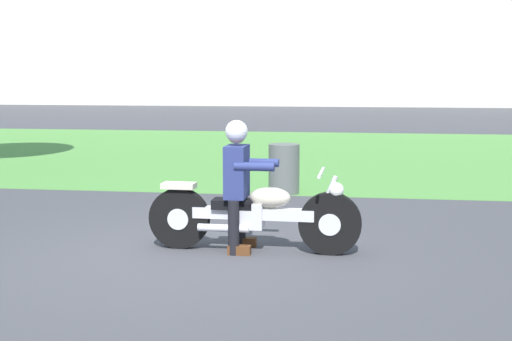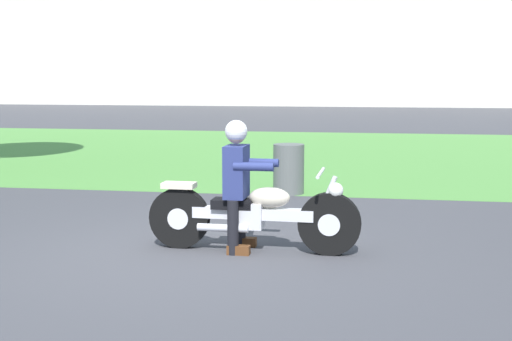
% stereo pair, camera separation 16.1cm
% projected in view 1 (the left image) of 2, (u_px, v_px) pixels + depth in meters
% --- Properties ---
extents(ground, '(120.00, 120.00, 0.00)m').
position_uv_depth(ground, '(186.00, 259.00, 7.03)').
color(ground, '#424247').
extents(grass_verge, '(60.00, 12.00, 0.01)m').
position_uv_depth(grass_verge, '(284.00, 152.00, 16.69)').
color(grass_verge, '#549342').
rests_on(grass_verge, ground).
extents(motorcycle_lead, '(2.31, 0.66, 0.89)m').
position_uv_depth(motorcycle_lead, '(254.00, 215.00, 7.30)').
color(motorcycle_lead, black).
rests_on(motorcycle_lead, ground).
extents(rider_lead, '(0.55, 0.48, 1.41)m').
position_uv_depth(rider_lead, '(238.00, 175.00, 7.27)').
color(rider_lead, black).
rests_on(rider_lead, ground).
extents(trash_can, '(0.49, 0.49, 0.79)m').
position_uv_depth(trash_can, '(284.00, 169.00, 10.88)').
color(trash_can, '#595E5B').
rests_on(trash_can, ground).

